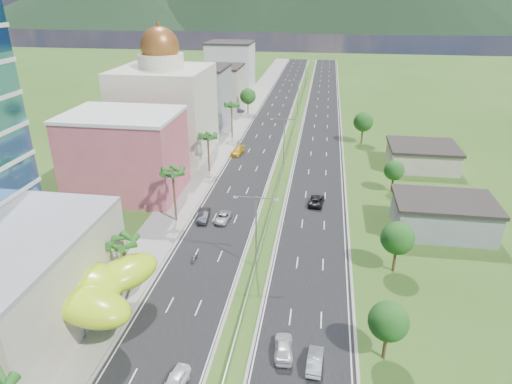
% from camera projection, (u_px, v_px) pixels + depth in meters
% --- Properties ---
extents(ground, '(500.00, 500.00, 0.00)m').
position_uv_depth(ground, '(244.00, 312.00, 55.28)').
color(ground, '#2D5119').
rests_on(ground, ground).
extents(road_left, '(11.00, 260.00, 0.04)m').
position_uv_depth(road_left, '(271.00, 119.00, 137.57)').
color(road_left, black).
rests_on(road_left, ground).
extents(road_right, '(11.00, 260.00, 0.04)m').
position_uv_depth(road_right, '(321.00, 121.00, 135.51)').
color(road_right, black).
rests_on(road_right, ground).
extents(sidewalk_left, '(7.00, 260.00, 0.12)m').
position_uv_depth(sidewalk_left, '(240.00, 118.00, 138.86)').
color(sidewalk_left, gray).
rests_on(sidewalk_left, ground).
extents(median_guardrail, '(0.10, 216.06, 0.76)m').
position_uv_depth(median_guardrail, '(291.00, 135.00, 120.04)').
color(median_guardrail, gray).
rests_on(median_guardrail, ground).
extents(streetlight_median_b, '(6.04, 0.25, 11.00)m').
position_uv_depth(streetlight_median_b, '(256.00, 225.00, 61.56)').
color(streetlight_median_b, gray).
rests_on(streetlight_median_b, ground).
extents(streetlight_median_c, '(6.04, 0.25, 11.00)m').
position_uv_depth(streetlight_median_c, '(284.00, 138.00, 97.68)').
color(streetlight_median_c, gray).
rests_on(streetlight_median_c, ground).
extents(streetlight_median_d, '(6.04, 0.25, 11.00)m').
position_uv_depth(streetlight_median_d, '(298.00, 94.00, 138.32)').
color(streetlight_median_d, gray).
rests_on(streetlight_median_d, ground).
extents(streetlight_median_e, '(6.04, 0.25, 11.00)m').
position_uv_depth(streetlight_median_e, '(306.00, 70.00, 178.95)').
color(streetlight_median_e, gray).
rests_on(streetlight_median_e, ground).
extents(lime_canopy, '(18.00, 15.00, 7.40)m').
position_uv_depth(lime_canopy, '(66.00, 283.00, 52.38)').
color(lime_canopy, '#B2E015').
rests_on(lime_canopy, ground).
extents(pink_shophouse, '(20.00, 15.00, 15.00)m').
position_uv_depth(pink_shophouse, '(126.00, 156.00, 84.97)').
color(pink_shophouse, '#BC4D5C').
rests_on(pink_shophouse, ground).
extents(domed_building, '(20.00, 20.00, 28.70)m').
position_uv_depth(domed_building, '(165.00, 106.00, 104.17)').
color(domed_building, beige).
rests_on(domed_building, ground).
extents(midrise_grey, '(16.00, 15.00, 16.00)m').
position_uv_depth(midrise_grey, '(199.00, 98.00, 127.98)').
color(midrise_grey, gray).
rests_on(midrise_grey, ground).
extents(midrise_beige, '(16.00, 15.00, 13.00)m').
position_uv_depth(midrise_beige, '(217.00, 88.00, 148.45)').
color(midrise_beige, '#B0A391').
rests_on(midrise_beige, ground).
extents(midrise_white, '(16.00, 15.00, 18.00)m').
position_uv_depth(midrise_white, '(231.00, 69.00, 168.20)').
color(midrise_white, silver).
rests_on(midrise_white, ground).
extents(shed_near, '(15.00, 10.00, 5.00)m').
position_uv_depth(shed_near, '(443.00, 217.00, 72.99)').
color(shed_near, gray).
rests_on(shed_near, ground).
extents(shed_far, '(14.00, 12.00, 4.40)m').
position_uv_depth(shed_far, '(422.00, 157.00, 99.93)').
color(shed_far, '#B0A391').
rests_on(shed_far, ground).
extents(palm_tree_b, '(3.60, 3.60, 8.10)m').
position_uv_depth(palm_tree_b, '(123.00, 244.00, 56.34)').
color(palm_tree_b, '#47301C').
rests_on(palm_tree_b, ground).
extents(palm_tree_c, '(3.60, 3.60, 9.60)m').
position_uv_depth(palm_tree_c, '(173.00, 174.00, 73.82)').
color(palm_tree_c, '#47301C').
rests_on(palm_tree_c, ground).
extents(palm_tree_d, '(3.60, 3.60, 8.60)m').
position_uv_depth(palm_tree_d, '(208.00, 138.00, 94.98)').
color(palm_tree_d, '#47301C').
rests_on(palm_tree_d, ground).
extents(palm_tree_e, '(3.60, 3.60, 9.40)m').
position_uv_depth(palm_tree_e, '(232.00, 106.00, 117.24)').
color(palm_tree_e, '#47301C').
rests_on(palm_tree_e, ground).
extents(leafy_tree_lfar, '(4.90, 4.90, 8.05)m').
position_uv_depth(leafy_tree_lfar, '(248.00, 96.00, 140.93)').
color(leafy_tree_lfar, '#47301C').
rests_on(leafy_tree_lfar, ground).
extents(leafy_tree_ra, '(4.20, 4.20, 6.90)m').
position_uv_depth(leafy_tree_ra, '(388.00, 321.00, 46.62)').
color(leafy_tree_ra, '#47301C').
rests_on(leafy_tree_ra, ground).
extents(leafy_tree_rb, '(4.55, 4.55, 7.47)m').
position_uv_depth(leafy_tree_rb, '(398.00, 238.00, 61.40)').
color(leafy_tree_rb, '#47301C').
rests_on(leafy_tree_rb, ground).
extents(leafy_tree_rc, '(3.85, 3.85, 6.33)m').
position_uv_depth(leafy_tree_rc, '(394.00, 170.00, 86.60)').
color(leafy_tree_rc, '#47301C').
rests_on(leafy_tree_rc, ground).
extents(leafy_tree_rd, '(4.90, 4.90, 8.05)m').
position_uv_depth(leafy_tree_rd, '(363.00, 122.00, 113.75)').
color(leafy_tree_rd, '#47301C').
rests_on(leafy_tree_rd, ground).
extents(mountain_ridge, '(860.00, 140.00, 90.00)m').
position_uv_depth(mountain_ridge, '(382.00, 29.00, 453.38)').
color(mountain_ridge, black).
rests_on(mountain_ridge, ground).
extents(car_white_near_left, '(2.27, 4.66, 1.53)m').
position_uv_depth(car_white_near_left, '(175.00, 382.00, 44.45)').
color(car_white_near_left, white).
rests_on(car_white_near_left, road_left).
extents(car_dark_left, '(2.28, 5.09, 1.62)m').
position_uv_depth(car_dark_left, '(204.00, 215.00, 77.16)').
color(car_dark_left, black).
rests_on(car_dark_left, road_left).
extents(car_silver_mid_left, '(2.41, 4.76, 1.29)m').
position_uv_depth(car_silver_mid_left, '(223.00, 218.00, 76.76)').
color(car_silver_mid_left, '#A3A6AB').
rests_on(car_silver_mid_left, road_left).
extents(car_yellow_far_left, '(3.03, 5.69, 1.57)m').
position_uv_depth(car_yellow_far_left, '(238.00, 151.00, 107.87)').
color(car_yellow_far_left, gold).
rests_on(car_yellow_far_left, road_left).
extents(car_white_near_right, '(2.39, 4.99, 1.65)m').
position_uv_depth(car_white_near_right, '(284.00, 347.00, 48.69)').
color(car_white_near_right, silver).
rests_on(car_white_near_right, road_right).
extents(car_silver_right, '(1.80, 4.54, 1.47)m').
position_uv_depth(car_silver_right, '(315.00, 361.00, 47.09)').
color(car_silver_right, '#9DA0A4').
rests_on(car_silver_right, road_right).
extents(car_dark_far_right, '(3.11, 5.61, 1.49)m').
position_uv_depth(car_dark_far_right, '(317.00, 200.00, 82.76)').
color(car_dark_far_right, black).
rests_on(car_dark_far_right, road_right).
extents(motorcycle, '(0.97, 2.20, 1.36)m').
position_uv_depth(motorcycle, '(194.00, 257.00, 65.35)').
color(motorcycle, black).
rests_on(motorcycle, road_left).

